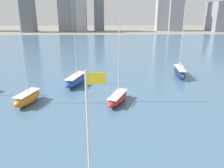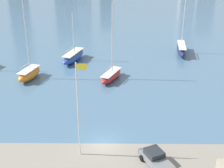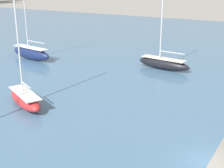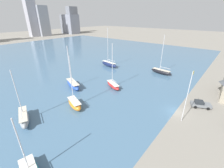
# 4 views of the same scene
# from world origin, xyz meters

# --- Properties ---
(ground_plane) EXTENTS (500.00, 500.00, 0.00)m
(ground_plane) POSITION_xyz_m (0.00, 0.00, 0.00)
(ground_plane) COLOR gray
(harbor_water) EXTENTS (180.00, 140.00, 0.00)m
(harbor_water) POSITION_xyz_m (0.00, 70.00, 0.00)
(harbor_water) COLOR #476B89
(harbor_water) RESTS_ON ground_plane
(flag_pole) EXTENTS (1.24, 0.14, 11.74)m
(flag_pole) POSITION_xyz_m (-2.68, -2.21, 6.36)
(flag_pole) COLOR silver
(flag_pole) RESTS_ON ground_plane
(sailboat_blue) EXTENTS (5.08, 9.32, 10.45)m
(sailboat_blue) POSITION_xyz_m (-7.55, 30.53, 1.10)
(sailboat_blue) COLOR #284CA8
(sailboat_blue) RESTS_ON harbor_water
(sailboat_red) EXTENTS (4.89, 7.56, 14.12)m
(sailboat_red) POSITION_xyz_m (0.73, 20.41, 0.95)
(sailboat_red) COLOR #B72828
(sailboat_red) RESTS_ON harbor_water
(sailboat_navy) EXTENTS (3.17, 9.69, 16.81)m
(sailboat_navy) POSITION_xyz_m (16.70, 35.82, 1.23)
(sailboat_navy) COLOR #19234C
(sailboat_navy) RESTS_ON harbor_water
(sailboat_orange) EXTENTS (4.11, 6.89, 15.52)m
(sailboat_orange) POSITION_xyz_m (-14.54, 20.61, 1.15)
(sailboat_orange) COLOR orange
(sailboat_orange) RESTS_ON harbor_water
(parked_pickup_gray) EXTENTS (3.87, 5.11, 1.73)m
(parked_pickup_gray) POSITION_xyz_m (6.08, -4.14, 0.86)
(parked_pickup_gray) COLOR slate
(parked_pickup_gray) RESTS_ON ground_plane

